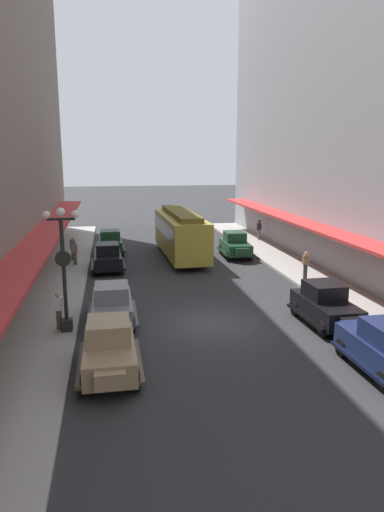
% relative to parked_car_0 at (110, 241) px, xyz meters
% --- Properties ---
extents(ground_plane, '(200.00, 200.00, 0.00)m').
position_rel_parked_car_0_xyz_m(ground_plane, '(4.53, -16.26, -0.94)').
color(ground_plane, '#2D2D30').
extents(sidewalk_left, '(3.00, 60.00, 0.15)m').
position_rel_parked_car_0_xyz_m(sidewalk_left, '(-2.97, -16.26, -0.87)').
color(sidewalk_left, '#A8A59E').
rests_on(sidewalk_left, ground).
extents(sidewalk_right, '(3.00, 60.00, 0.15)m').
position_rel_parked_car_0_xyz_m(sidewalk_right, '(12.03, -16.26, -0.87)').
color(sidewalk_right, '#A8A59E').
rests_on(sidewalk_right, ground).
extents(parked_car_0, '(2.19, 4.28, 1.84)m').
position_rel_parked_car_0_xyz_m(parked_car_0, '(0.00, 0.00, 0.00)').
color(parked_car_0, '#193D23').
rests_on(parked_car_0, ground).
extents(parked_car_2, '(2.14, 4.26, 1.84)m').
position_rel_parked_car_0_xyz_m(parked_car_2, '(0.01, -15.51, 0.00)').
color(parked_car_2, slate).
rests_on(parked_car_2, ground).
extents(parked_car_3, '(2.16, 4.27, 1.84)m').
position_rel_parked_car_0_xyz_m(parked_car_3, '(-0.12, -20.46, 0.00)').
color(parked_car_3, '#997F5B').
rests_on(parked_car_3, ground).
extents(parked_car_4, '(2.24, 4.30, 1.84)m').
position_rel_parked_car_0_xyz_m(parked_car_4, '(9.28, -17.24, 0.00)').
color(parked_car_4, black).
rests_on(parked_car_4, ground).
extents(parked_car_5, '(2.28, 4.31, 1.84)m').
position_rel_parked_car_0_xyz_m(parked_car_5, '(9.10, -2.75, 0.00)').
color(parked_car_5, '#193D23').
rests_on(parked_car_5, ground).
extents(parked_car_6, '(2.23, 4.29, 1.84)m').
position_rel_parked_car_0_xyz_m(parked_car_6, '(-0.19, -5.48, 0.00)').
color(parked_car_6, black).
rests_on(parked_car_6, ground).
extents(streetcar, '(2.79, 9.67, 3.46)m').
position_rel_parked_car_0_xyz_m(streetcar, '(5.07, -2.47, 0.96)').
color(streetcar, gold).
rests_on(streetcar, ground).
extents(lamp_post_with_clock, '(1.42, 0.44, 5.16)m').
position_rel_parked_car_0_xyz_m(lamp_post_with_clock, '(-1.87, -16.49, 2.04)').
color(lamp_post_with_clock, black).
rests_on(lamp_post_with_clock, sidewalk_left).
extents(fire_hydrant, '(0.24, 0.24, 0.82)m').
position_rel_parked_car_0_xyz_m(fire_hydrant, '(10.88, -14.18, -0.38)').
color(fire_hydrant, '#B21E19').
rests_on(fire_hydrant, sidewalk_right).
extents(pedestrian_0, '(0.36, 0.24, 1.64)m').
position_rel_parked_car_0_xyz_m(pedestrian_0, '(-2.20, -16.28, 0.05)').
color(pedestrian_0, '#4C4238').
rests_on(pedestrian_0, sidewalk_left).
extents(pedestrian_1, '(0.36, 0.24, 1.64)m').
position_rel_parked_car_0_xyz_m(pedestrian_1, '(11.41, -10.15, 0.05)').
color(pedestrian_1, '#2D2D33').
rests_on(pedestrian_1, sidewalk_right).
extents(pedestrian_2, '(0.36, 0.24, 1.64)m').
position_rel_parked_car_0_xyz_m(pedestrian_2, '(-2.37, -4.02, 0.05)').
color(pedestrian_2, '#4C4238').
rests_on(pedestrian_2, sidewalk_left).
extents(pedestrian_3, '(0.36, 0.28, 1.67)m').
position_rel_parked_car_0_xyz_m(pedestrian_3, '(12.87, 3.25, 0.07)').
color(pedestrian_3, slate).
rests_on(pedestrian_3, sidewalk_right).
extents(pedestrian_4, '(0.36, 0.24, 1.64)m').
position_rel_parked_car_0_xyz_m(pedestrian_4, '(-2.60, -2.56, 0.05)').
color(pedestrian_4, '#4C4238').
rests_on(pedestrian_4, sidewalk_left).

